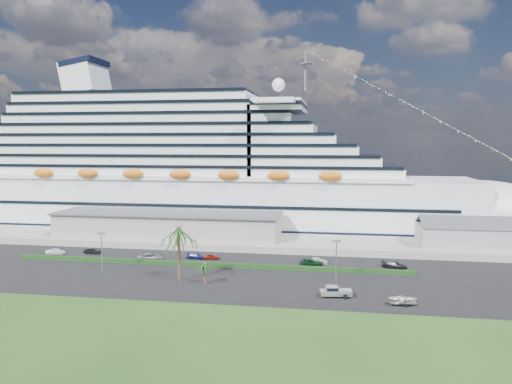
% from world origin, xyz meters
% --- Properties ---
extents(ground, '(420.00, 420.00, 0.00)m').
position_xyz_m(ground, '(0.00, 0.00, 0.00)').
color(ground, '#234717').
rests_on(ground, ground).
extents(asphalt_lot, '(140.00, 38.00, 0.12)m').
position_xyz_m(asphalt_lot, '(0.00, 11.00, 0.06)').
color(asphalt_lot, black).
rests_on(asphalt_lot, ground).
extents(wharf, '(240.00, 20.00, 1.80)m').
position_xyz_m(wharf, '(0.00, 40.00, 0.90)').
color(wharf, gray).
rests_on(wharf, ground).
extents(water, '(420.00, 160.00, 0.02)m').
position_xyz_m(water, '(0.00, 130.00, 0.01)').
color(water, black).
rests_on(water, ground).
extents(cruise_ship, '(191.00, 38.00, 54.00)m').
position_xyz_m(cruise_ship, '(-21.53, 64.00, 16.69)').
color(cruise_ship, silver).
rests_on(cruise_ship, ground).
extents(terminal_building, '(61.00, 15.00, 6.30)m').
position_xyz_m(terminal_building, '(-25.00, 40.00, 5.01)').
color(terminal_building, gray).
rests_on(terminal_building, wharf).
extents(port_shed, '(24.00, 12.31, 7.37)m').
position_xyz_m(port_shed, '(52.00, 40.00, 4.40)').
color(port_shed, gray).
rests_on(port_shed, wharf).
extents(hedge, '(88.00, 1.10, 0.90)m').
position_xyz_m(hedge, '(-8.00, 16.00, 0.57)').
color(hedge, black).
rests_on(hedge, asphalt_lot).
extents(lamp_post_left, '(1.60, 0.35, 8.27)m').
position_xyz_m(lamp_post_left, '(-28.00, 8.00, 5.34)').
color(lamp_post_left, gray).
rests_on(lamp_post_left, asphalt_lot).
extents(lamp_post_right, '(1.60, 0.35, 8.27)m').
position_xyz_m(lamp_post_right, '(20.00, 8.00, 5.34)').
color(lamp_post_right, gray).
rests_on(lamp_post_right, asphalt_lot).
extents(palm_tall, '(8.82, 8.82, 11.13)m').
position_xyz_m(palm_tall, '(-10.00, 4.00, 9.20)').
color(palm_tall, '#47301E').
rests_on(palm_tall, ground).
extents(palm_short, '(3.53, 3.53, 4.56)m').
position_xyz_m(palm_short, '(-4.50, 2.50, 3.67)').
color(palm_short, '#47301E').
rests_on(palm_short, ground).
extents(parked_car_0, '(4.70, 2.65, 1.51)m').
position_xyz_m(parked_car_0, '(-46.43, 21.05, 0.87)').
color(parked_car_0, white).
rests_on(parked_car_0, asphalt_lot).
extents(parked_car_1, '(4.14, 1.50, 1.36)m').
position_xyz_m(parked_car_1, '(-38.08, 23.23, 0.80)').
color(parked_car_1, black).
rests_on(parked_car_1, asphalt_lot).
extents(parked_car_2, '(5.80, 2.87, 1.58)m').
position_xyz_m(parked_car_2, '(-21.87, 19.10, 0.91)').
color(parked_car_2, gray).
rests_on(parked_car_2, asphalt_lot).
extents(parked_car_3, '(4.66, 2.13, 1.32)m').
position_xyz_m(parked_car_3, '(-11.92, 22.25, 0.78)').
color(parked_car_3, '#171951').
rests_on(parked_car_3, asphalt_lot).
extents(parked_car_4, '(3.80, 1.86, 1.25)m').
position_xyz_m(parked_car_4, '(-8.34, 22.28, 0.74)').
color(parked_car_4, maroon).
rests_on(parked_car_4, asphalt_lot).
extents(parked_car_5, '(4.13, 1.44, 1.36)m').
position_xyz_m(parked_car_5, '(15.99, 21.80, 0.80)').
color(parked_car_5, '#ACAFB4').
rests_on(parked_car_5, asphalt_lot).
extents(parked_car_6, '(5.08, 2.51, 1.39)m').
position_xyz_m(parked_car_6, '(14.75, 20.66, 0.81)').
color(parked_car_6, '#0E3819').
rests_on(parked_car_6, asphalt_lot).
extents(parked_car_7, '(5.77, 3.95, 1.55)m').
position_xyz_m(parked_car_7, '(32.30, 20.89, 0.90)').
color(parked_car_7, black).
rests_on(parked_car_7, asphalt_lot).
extents(pickup_truck, '(5.67, 2.76, 1.92)m').
position_xyz_m(pickup_truck, '(19.95, -1.15, 1.17)').
color(pickup_truck, black).
rests_on(pickup_truck, asphalt_lot).
extents(boat_trailer, '(5.64, 4.11, 1.57)m').
position_xyz_m(boat_trailer, '(31.03, -3.79, 1.16)').
color(boat_trailer, gray).
rests_on(boat_trailer, asphalt_lot).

